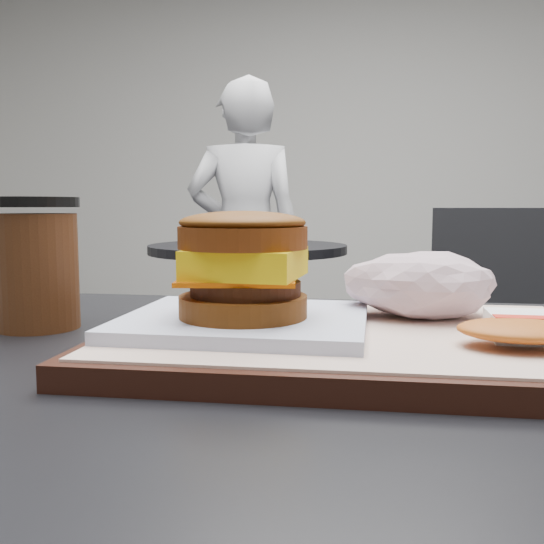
{
  "coord_description": "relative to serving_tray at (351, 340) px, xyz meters",
  "views": [
    {
      "loc": [
        0.06,
        -0.45,
        0.89
      ],
      "look_at": [
        -0.01,
        0.01,
        0.83
      ],
      "focal_mm": 40.0,
      "sensor_mm": 36.0,
      "label": 1
    }
  ],
  "objects": [
    {
      "name": "napkin",
      "position": [
        -0.45,
        1.61,
        -0.03
      ],
      "size": [
        0.13,
        0.13,
        0.0
      ],
      "primitive_type": "cube",
      "rotation": [
        0.0,
        0.0,
        0.1
      ],
      "color": "white",
      "rests_on": "neighbor_table"
    },
    {
      "name": "neighbor_table",
      "position": [
        -0.4,
        1.62,
        -0.23
      ],
      "size": [
        0.7,
        0.7,
        0.75
      ],
      "color": "black",
      "rests_on": "ground"
    },
    {
      "name": "hash_brown",
      "position": [
        0.13,
        -0.04,
        0.02
      ],
      "size": [
        0.12,
        0.09,
        0.02
      ],
      "color": "white",
      "rests_on": "serving_tray"
    },
    {
      "name": "crumpled_wrapper",
      "position": [
        0.06,
        0.06,
        0.04
      ],
      "size": [
        0.13,
        0.1,
        0.06
      ],
      "primitive_type": null,
      "color": "silver",
      "rests_on": "serving_tray"
    },
    {
      "name": "breakfast_sandwich",
      "position": [
        -0.08,
        -0.02,
        0.05
      ],
      "size": [
        0.19,
        0.17,
        0.09
      ],
      "color": "white",
      "rests_on": "serving_tray"
    },
    {
      "name": "patron",
      "position": [
        -0.54,
        2.26,
        -0.05
      ],
      "size": [
        0.57,
        0.42,
        1.45
      ],
      "primitive_type": "imported",
      "rotation": [
        0.0,
        0.0,
        3.28
      ],
      "color": "silver",
      "rests_on": "ground"
    },
    {
      "name": "serving_tray",
      "position": [
        0.0,
        0.0,
        0.0
      ],
      "size": [
        0.38,
        0.28,
        0.02
      ],
      "color": "black",
      "rests_on": "customer_table"
    },
    {
      "name": "coffee_cup",
      "position": [
        -0.3,
        0.05,
        0.05
      ],
      "size": [
        0.08,
        0.08,
        0.12
      ],
      "color": "#452210",
      "rests_on": "customer_table"
    },
    {
      "name": "neighbor_chair",
      "position": [
        0.32,
        1.67,
        -0.27
      ],
      "size": [
        0.61,
        0.45,
        0.88
      ],
      "color": "#99999D",
      "rests_on": "ground"
    }
  ]
}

